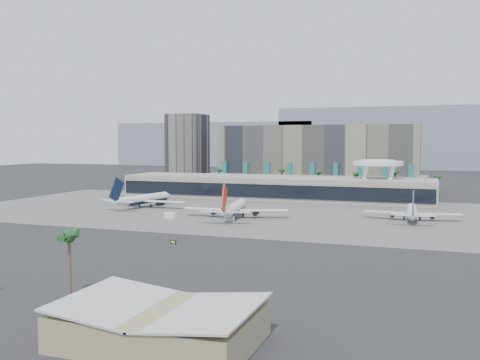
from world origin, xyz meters
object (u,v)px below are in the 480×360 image
(service_vehicle_b, at_px, (230,218))
(airliner_right, at_px, (412,212))
(service_vehicle_a, at_px, (170,216))
(airliner_left, at_px, (144,199))
(airliner_centre, at_px, (234,208))
(taxiway_sign, at_px, (173,242))

(service_vehicle_b, bearing_deg, airliner_right, 14.53)
(service_vehicle_a, height_order, service_vehicle_b, service_vehicle_a)
(service_vehicle_a, xyz_separation_m, service_vehicle_b, (25.01, 2.44, -0.26))
(airliner_left, bearing_deg, airliner_centre, -9.90)
(service_vehicle_a, distance_m, taxiway_sign, 54.38)
(airliner_left, xyz_separation_m, service_vehicle_b, (54.23, -27.00, -3.00))
(taxiway_sign, bearing_deg, airliner_right, 67.14)
(airliner_right, bearing_deg, airliner_left, 176.60)
(airliner_left, relative_size, taxiway_sign, 18.98)
(airliner_left, distance_m, taxiway_sign, 94.91)
(airliner_left, bearing_deg, service_vehicle_b, -17.15)
(airliner_right, height_order, service_vehicle_b, airliner_right)
(service_vehicle_a, bearing_deg, airliner_centre, 35.32)
(airliner_right, distance_m, taxiway_sign, 101.67)
(airliner_centre, bearing_deg, taxiway_sign, -97.21)
(service_vehicle_b, distance_m, taxiway_sign, 50.43)
(service_vehicle_b, height_order, taxiway_sign, service_vehicle_b)
(airliner_left, height_order, airliner_right, airliner_left)
(airliner_right, relative_size, taxiway_sign, 16.67)
(airliner_right, relative_size, service_vehicle_b, 10.85)
(service_vehicle_a, bearing_deg, airliner_left, 145.52)
(service_vehicle_a, height_order, taxiway_sign, service_vehicle_a)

